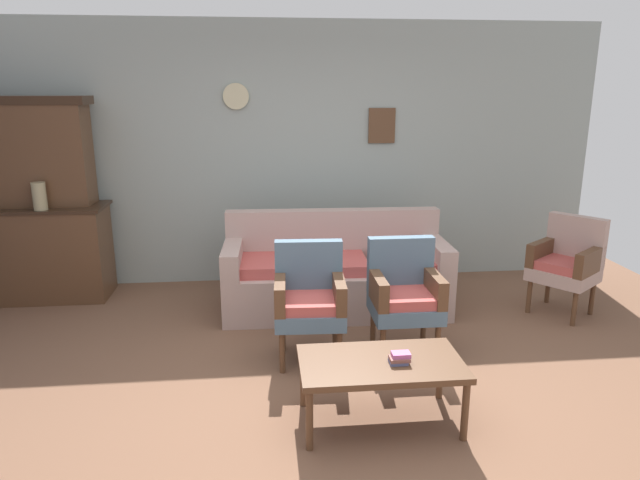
{
  "coord_description": "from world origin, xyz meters",
  "views": [
    {
      "loc": [
        -0.36,
        -3.35,
        2.03
      ],
      "look_at": [
        0.09,
        1.02,
        0.85
      ],
      "focal_mm": 31.84,
      "sensor_mm": 36.0,
      "label": 1
    }
  ],
  "objects": [
    {
      "name": "armchair_near_cabinet",
      "position": [
        0.71,
        0.71,
        0.5
      ],
      "size": [
        0.52,
        0.49,
        0.9
      ],
      "color": "slate",
      "rests_on": "ground"
    },
    {
      "name": "ground_plane",
      "position": [
        0.0,
        0.0,
        0.0
      ],
      "size": [
        7.68,
        7.68,
        0.0
      ],
      "primitive_type": "plane",
      "color": "brown"
    },
    {
      "name": "wingback_chair_by_fireplace",
      "position": [
        2.4,
        1.35,
        0.5
      ],
      "size": [
        0.71,
        0.71,
        0.9
      ],
      "color": "tan",
      "rests_on": "ground"
    },
    {
      "name": "coffee_table",
      "position": [
        0.33,
        -0.25,
        0.38
      ],
      "size": [
        1.0,
        0.56,
        0.42
      ],
      "color": "brown",
      "rests_on": "ground"
    },
    {
      "name": "cabinet_upper_hutch",
      "position": [
        -2.46,
        2.33,
        1.45
      ],
      "size": [
        0.99,
        0.38,
        1.03
      ],
      "color": "brown",
      "rests_on": "side_cabinet"
    },
    {
      "name": "book_stack_on_table",
      "position": [
        0.44,
        -0.3,
        0.45
      ],
      "size": [
        0.13,
        0.09,
        0.07
      ],
      "color": "slate",
      "rests_on": "coffee_table"
    },
    {
      "name": "floral_couch",
      "position": [
        0.3,
        1.67,
        0.32
      ],
      "size": [
        2.07,
        0.86,
        0.9
      ],
      "color": "tan",
      "rests_on": "ground"
    },
    {
      "name": "armchair_by_doorway",
      "position": [
        -0.03,
        0.68,
        0.5
      ],
      "size": [
        0.54,
        0.51,
        0.9
      ],
      "color": "slate",
      "rests_on": "ground"
    },
    {
      "name": "wall_back_with_decor",
      "position": [
        0.0,
        2.63,
        1.35
      ],
      "size": [
        6.4,
        0.09,
        2.7
      ],
      "color": "#939E99",
      "rests_on": "ground"
    },
    {
      "name": "side_cabinet",
      "position": [
        -2.46,
        2.25,
        0.47
      ],
      "size": [
        1.16,
        0.55,
        0.93
      ],
      "color": "brown",
      "rests_on": "ground"
    },
    {
      "name": "vase_on_cabinet",
      "position": [
        -2.42,
        2.07,
        1.06
      ],
      "size": [
        0.13,
        0.13,
        0.26
      ],
      "primitive_type": "cylinder",
      "color": "tan",
      "rests_on": "side_cabinet"
    }
  ]
}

